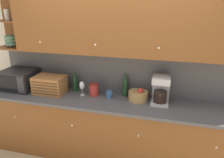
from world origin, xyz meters
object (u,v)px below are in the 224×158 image
object	(u,v)px
microwave	(19,79)
coffee_maker	(161,89)
storage_canister	(94,90)
wine_bottle	(125,86)
second_wine_bottle	(75,83)
mug	(109,94)
fruit_basket	(138,96)
bread_box	(50,85)
wine_glass	(82,86)

from	to	relation	value
microwave	coffee_maker	xyz separation A→B (m)	(2.12, 0.05, 0.04)
storage_canister	wine_bottle	distance (m)	0.45
second_wine_bottle	mug	xyz separation A→B (m)	(0.56, -0.10, -0.08)
microwave	fruit_basket	world-z (taller)	microwave
bread_box	wine_bottle	distance (m)	1.10
second_wine_bottle	wine_bottle	distance (m)	0.76
wine_glass	mug	distance (m)	0.41
coffee_maker	wine_glass	bearing A→B (deg)	-177.52
second_wine_bottle	coffee_maker	world-z (taller)	coffee_maker
second_wine_bottle	wine_glass	distance (m)	0.20
wine_glass	coffee_maker	bearing A→B (deg)	2.48
wine_glass	storage_canister	size ratio (longest dim) A/B	1.19
mug	coffee_maker	world-z (taller)	coffee_maker
wine_glass	wine_bottle	size ratio (longest dim) A/B	0.66
storage_canister	second_wine_bottle	bearing A→B (deg)	165.13
wine_glass	fruit_basket	size ratio (longest dim) A/B	0.80
bread_box	wine_glass	xyz separation A→B (m)	(0.49, 0.04, 0.01)
wine_bottle	fruit_basket	xyz separation A→B (m)	(0.20, -0.11, -0.08)
mug	bread_box	bearing A→B (deg)	-175.48
bread_box	wine_glass	size ratio (longest dim) A/B	2.08
wine_glass	fruit_basket	distance (m)	0.81
mug	fruit_basket	xyz separation A→B (m)	(0.40, 0.01, 0.02)
wine_glass	mug	xyz separation A→B (m)	(0.40, 0.03, -0.09)
storage_canister	wine_bottle	world-z (taller)	wine_bottle
second_wine_bottle	storage_canister	bearing A→B (deg)	-14.87
microwave	fruit_basket	xyz separation A→B (m)	(1.82, 0.05, -0.08)
wine_bottle	coffee_maker	distance (m)	0.51
bread_box	second_wine_bottle	world-z (taller)	second_wine_bottle
bread_box	coffee_maker	size ratio (longest dim) A/B	1.16
fruit_basket	coffee_maker	bearing A→B (deg)	1.20
bread_box	storage_canister	size ratio (longest dim) A/B	2.47
bread_box	storage_canister	distance (m)	0.66
bread_box	fruit_basket	distance (m)	1.29
wine_glass	wine_bottle	bearing A→B (deg)	14.26
storage_canister	fruit_basket	bearing A→B (deg)	0.34
mug	fruit_basket	bearing A→B (deg)	2.09
fruit_basket	wine_glass	bearing A→B (deg)	-177.05
second_wine_bottle	coffee_maker	size ratio (longest dim) A/B	0.76
storage_canister	fruit_basket	world-z (taller)	fruit_basket
bread_box	wine_bottle	size ratio (longest dim) A/B	1.37
wine_glass	coffee_maker	distance (m)	1.10
bread_box	storage_canister	xyz separation A→B (m)	(0.65, 0.08, -0.04)
storage_canister	coffee_maker	bearing A→B (deg)	0.61
microwave	wine_glass	world-z (taller)	microwave
microwave	wine_glass	size ratio (longest dim) A/B	2.30
wine_glass	wine_bottle	xyz separation A→B (m)	(0.60, 0.15, 0.00)
wine_bottle	coffee_maker	size ratio (longest dim) A/B	0.85
storage_canister	wine_bottle	xyz separation A→B (m)	(0.43, 0.11, 0.06)
second_wine_bottle	bread_box	bearing A→B (deg)	-152.81
second_wine_bottle	storage_canister	world-z (taller)	second_wine_bottle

